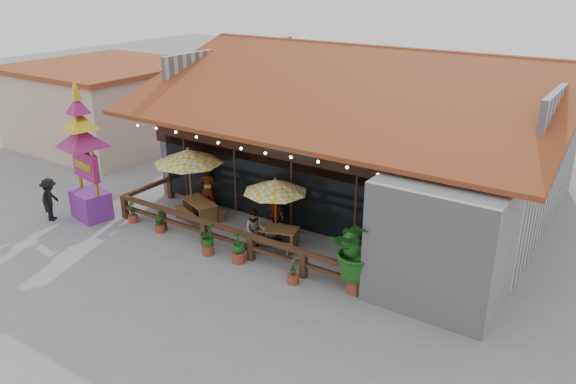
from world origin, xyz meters
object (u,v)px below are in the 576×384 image
Objects in this scene: umbrella_left at (188,156)px; pedestrian at (50,199)px; picnic_table_right at (275,234)px; tropical_plant at (359,251)px; picnic_table_left at (199,207)px; thai_sign_tower at (82,141)px; umbrella_right at (275,186)px.

umbrella_left is 5.46m from pedestrian.
picnic_table_right is 0.79× the size of tropical_plant.
thai_sign_tower is (-3.53, -2.12, 2.49)m from picnic_table_left.
pedestrian reaches higher than picnic_table_right.
umbrella_right is at bearing 1.54° from picnic_table_left.
picnic_table_right is at bearing -4.58° from umbrella_left.
picnic_table_left reaches higher than picnic_table_right.
umbrella_left reaches higher than pedestrian.
pedestrian is (-4.18, -3.13, -1.60)m from umbrella_left.
thai_sign_tower is 3.46× the size of pedestrian.
picnic_table_right is at bearing -104.58° from pedestrian.
pedestrian is at bearing -171.12° from tropical_plant.
picnic_table_right is at bearing 14.30° from thai_sign_tower.
umbrella_left is at bearing -86.45° from pedestrian.
tropical_plant is (3.83, -1.33, -0.72)m from umbrella_right.
umbrella_left is 3.83m from thai_sign_tower.
pedestrian is (-4.59, -3.09, 0.31)m from picnic_table_left.
picnic_table_right is (3.67, -0.29, -0.02)m from picnic_table_left.
pedestrian is at bearing -137.71° from thai_sign_tower.
picnic_table_left is at bearing 170.31° from tropical_plant.
umbrella_left is at bearing 174.54° from picnic_table_left.
picnic_table_right is at bearing -57.83° from umbrella_right.
picnic_table_left is at bearing -178.46° from umbrella_right.
tropical_plant is at bearing -114.45° from pedestrian.
thai_sign_tower is (-7.20, -1.84, 2.51)m from picnic_table_right.
umbrella_right reaches higher than tropical_plant.
umbrella_right is 8.72m from pedestrian.
thai_sign_tower is (-6.96, -2.21, 0.95)m from umbrella_right.
thai_sign_tower is at bearing -162.35° from umbrella_right.
tropical_plant is at bearing -19.18° from umbrella_right.
umbrella_right is 7.37m from thai_sign_tower.
umbrella_right is 1.34× the size of picnic_table_right.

